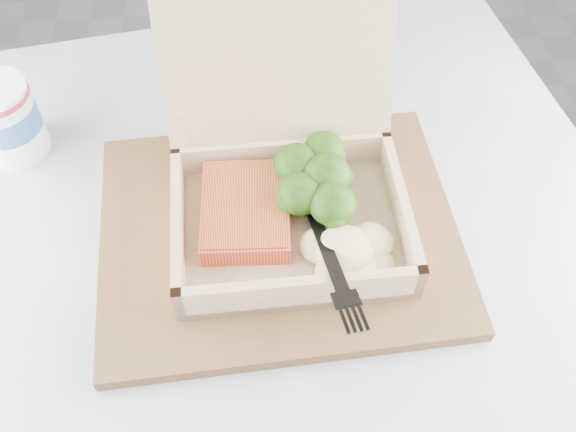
{
  "coord_description": "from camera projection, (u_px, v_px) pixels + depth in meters",
  "views": [
    {
      "loc": [
        0.61,
        -0.71,
        1.31
      ],
      "look_at": [
        0.64,
        -0.33,
        0.79
      ],
      "focal_mm": 40.0,
      "sensor_mm": 36.0,
      "label": 1
    }
  ],
  "objects": [
    {
      "name": "plastic_fork",
      "position": [
        322.0,
        232.0,
        0.63
      ],
      "size": [
        0.04,
        0.17,
        0.04
      ],
      "rotation": [
        0.0,
        0.0,
        3.26
      ],
      "color": "black",
      "rests_on": "mashed_potatoes"
    },
    {
      "name": "salmon_fillet",
      "position": [
        245.0,
        211.0,
        0.66
      ],
      "size": [
        0.1,
        0.12,
        0.02
      ],
      "primitive_type": "cube",
      "rotation": [
        0.0,
        0.0,
        -0.05
      ],
      "color": "#EF5C2E",
      "rests_on": "takeout_container"
    },
    {
      "name": "mashed_potatoes",
      "position": [
        345.0,
        250.0,
        0.63
      ],
      "size": [
        0.09,
        0.08,
        0.03
      ],
      "primitive_type": "ellipsoid",
      "color": "beige",
      "rests_on": "takeout_container"
    },
    {
      "name": "serving_tray",
      "position": [
        279.0,
        232.0,
        0.68
      ],
      "size": [
        0.39,
        0.32,
        0.02
      ],
      "primitive_type": "cube",
      "rotation": [
        0.0,
        0.0,
        0.05
      ],
      "color": "brown",
      "rests_on": "cafe_table"
    },
    {
      "name": "cafe_table",
      "position": [
        268.0,
        338.0,
        0.83
      ],
      "size": [
        0.94,
        0.94,
        0.74
      ],
      "rotation": [
        0.0,
        0.0,
        0.15
      ],
      "color": "black",
      "rests_on": "floor"
    },
    {
      "name": "receipt",
      "position": [
        235.0,
        105.0,
        0.81
      ],
      "size": [
        0.09,
        0.15,
        0.0
      ],
      "primitive_type": "cube",
      "rotation": [
        0.0,
        0.0,
        -0.13
      ],
      "color": "white",
      "rests_on": "cafe_table"
    },
    {
      "name": "broccoli_pile",
      "position": [
        326.0,
        183.0,
        0.67
      ],
      "size": [
        0.12,
        0.12,
        0.04
      ],
      "primitive_type": null,
      "color": "#356717",
      "rests_on": "takeout_container"
    },
    {
      "name": "paper_cup",
      "position": [
        5.0,
        118.0,
        0.73
      ],
      "size": [
        0.08,
        0.08,
        0.1
      ],
      "color": "white",
      "rests_on": "cafe_table"
    },
    {
      "name": "takeout_container",
      "position": [
        286.0,
        169.0,
        0.66
      ],
      "size": [
        0.24,
        0.26,
        0.22
      ],
      "rotation": [
        0.0,
        0.0,
        0.02
      ],
      "color": "tan",
      "rests_on": "serving_tray"
    }
  ]
}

